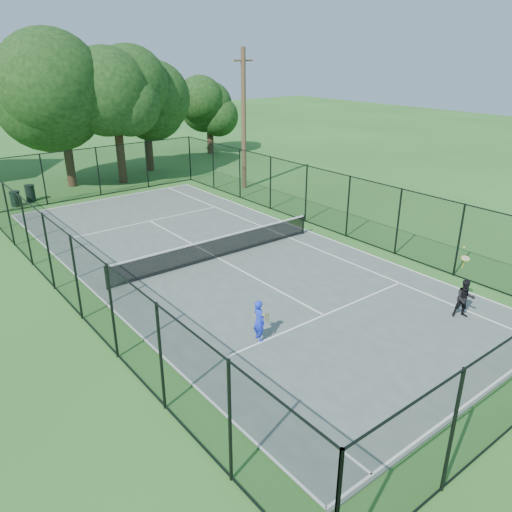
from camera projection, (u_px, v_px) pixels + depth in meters
ground at (218, 259)px, 21.57m from camera, size 120.00×120.00×0.00m
tennis_court at (218, 259)px, 21.56m from camera, size 11.00×24.00×0.06m
tennis_net at (218, 247)px, 21.35m from camera, size 10.08×0.08×0.95m
fence at (217, 227)px, 21.00m from camera, size 13.10×26.10×3.00m
tree_near_left at (60, 98)px, 31.04m from camera, size 7.04×7.04×9.18m
tree_near_mid at (116, 111)px, 32.33m from camera, size 5.87×5.87×7.68m
tree_near_right at (145, 104)px, 35.74m from camera, size 5.51×5.51×7.61m
tree_far_right at (209, 112)px, 42.51m from camera, size 4.30×4.30×5.69m
trash_bin_left at (15, 199)px, 28.78m from camera, size 0.58×0.58×0.87m
trash_bin_right at (30, 193)px, 29.69m from camera, size 0.58×0.58×0.99m
utility_pole at (244, 120)px, 31.10m from camera, size 1.40×0.30×8.57m
player_blue at (259, 320)px, 15.24m from camera, size 0.77×0.53×1.35m
player_black at (465, 298)px, 16.56m from camera, size 0.87×0.99×2.27m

